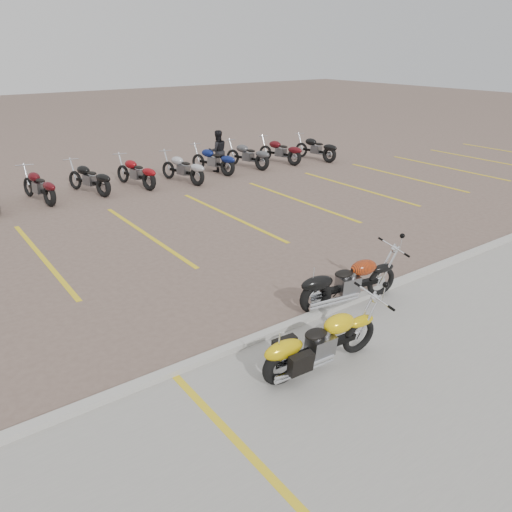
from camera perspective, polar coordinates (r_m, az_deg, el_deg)
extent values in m
plane|color=#745E53|center=(10.51, -3.31, -3.73)|extent=(100.00, 100.00, 0.00)
cube|color=#9E9B93|center=(7.70, 15.99, -15.85)|extent=(60.00, 5.00, 0.01)
cube|color=#ADAAA3|center=(9.07, 3.64, -8.00)|extent=(60.00, 0.18, 0.12)
cube|color=gold|center=(6.43, 1.76, -24.07)|extent=(0.12, 5.00, 0.00)
torus|color=black|center=(8.45, 11.44, -8.96)|extent=(0.64, 0.15, 0.64)
torus|color=black|center=(7.62, 2.84, -12.37)|extent=(0.69, 0.21, 0.68)
cube|color=black|center=(7.98, 7.41, -10.25)|extent=(1.28, 0.20, 0.10)
cube|color=slate|center=(7.92, 7.15, -10.01)|extent=(0.43, 0.32, 0.33)
ellipsoid|color=#E1BA0B|center=(7.95, 9.08, -7.51)|extent=(0.59, 0.35, 0.29)
ellipsoid|color=black|center=(7.71, 6.49, -8.71)|extent=(0.40, 0.28, 0.12)
torus|color=black|center=(10.36, 13.97, -2.89)|extent=(0.65, 0.22, 0.65)
torus|color=black|center=(9.51, 6.76, -4.75)|extent=(0.70, 0.28, 0.69)
cube|color=black|center=(9.89, 10.55, -3.48)|extent=(1.29, 0.34, 0.10)
cube|color=slate|center=(9.84, 10.34, -3.23)|extent=(0.46, 0.36, 0.34)
ellipsoid|color=black|center=(9.90, 11.99, -1.29)|extent=(0.62, 0.41, 0.30)
ellipsoid|color=black|center=(9.66, 9.82, -2.01)|extent=(0.43, 0.32, 0.12)
imported|color=black|center=(20.35, -4.39, 11.88)|extent=(0.93, 0.80, 1.64)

